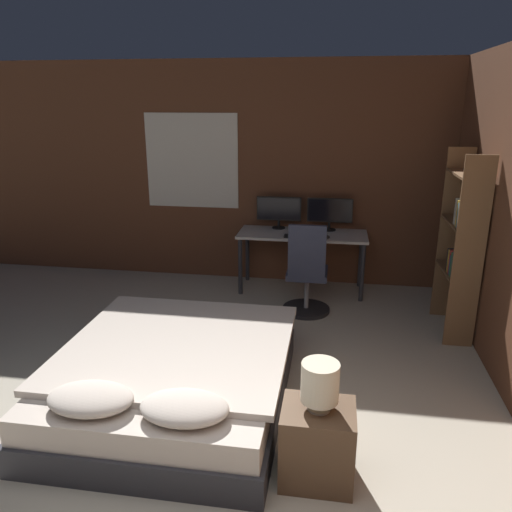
% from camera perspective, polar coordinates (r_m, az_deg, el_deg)
% --- Properties ---
extents(wall_back, '(12.00, 0.08, 2.70)m').
position_cam_1_polar(wall_back, '(6.22, 2.47, 9.25)').
color(wall_back, brown).
rests_on(wall_back, ground_plane).
extents(bed, '(1.69, 1.95, 0.54)m').
position_cam_1_polar(bed, '(3.95, -9.28, -13.45)').
color(bed, '#2D2D33').
rests_on(bed, ground_plane).
extents(nightstand, '(0.44, 0.37, 0.49)m').
position_cam_1_polar(nightstand, '(3.26, 7.02, -20.52)').
color(nightstand, brown).
rests_on(nightstand, ground_plane).
extents(bedside_lamp, '(0.22, 0.22, 0.30)m').
position_cam_1_polar(bedside_lamp, '(3.02, 7.33, -14.15)').
color(bedside_lamp, gray).
rests_on(bedside_lamp, nightstand).
extents(desk, '(1.52, 0.59, 0.72)m').
position_cam_1_polar(desk, '(5.98, 5.31, 1.80)').
color(desk, beige).
rests_on(desk, ground_plane).
extents(monitor_left, '(0.54, 0.16, 0.39)m').
position_cam_1_polar(monitor_left, '(6.12, 2.63, 5.27)').
color(monitor_left, black).
rests_on(monitor_left, desk).
extents(monitor_right, '(0.54, 0.16, 0.39)m').
position_cam_1_polar(monitor_right, '(6.08, 8.43, 5.02)').
color(monitor_right, black).
rests_on(monitor_right, desk).
extents(keyboard, '(0.40, 0.13, 0.02)m').
position_cam_1_polar(keyboard, '(5.78, 5.21, 2.23)').
color(keyboard, black).
rests_on(keyboard, desk).
extents(computer_mouse, '(0.07, 0.05, 0.04)m').
position_cam_1_polar(computer_mouse, '(5.76, 8.09, 2.18)').
color(computer_mouse, black).
rests_on(computer_mouse, desk).
extents(office_chair, '(0.52, 0.52, 1.03)m').
position_cam_1_polar(office_chair, '(5.39, 5.82, -2.58)').
color(office_chair, black).
rests_on(office_chair, ground_plane).
extents(bookshelf, '(0.27, 0.73, 1.80)m').
position_cam_1_polar(bookshelf, '(5.13, 22.53, 1.71)').
color(bookshelf, brown).
rests_on(bookshelf, ground_plane).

